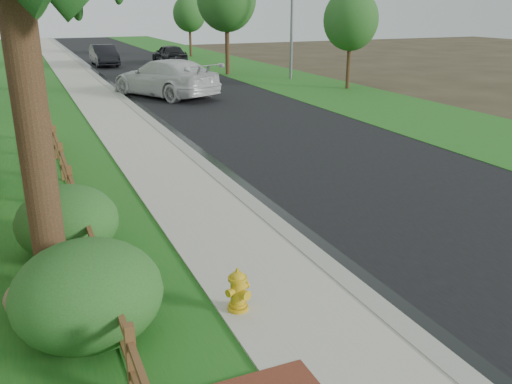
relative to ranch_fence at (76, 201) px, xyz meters
name	(u,v)px	position (x,y,z in m)	size (l,w,h in m)	color
ground	(394,349)	(3.60, -6.40, -0.62)	(120.00, 120.00, 0.00)	#32291B
road	(151,71)	(8.20, 28.60, -0.61)	(8.00, 90.00, 0.02)	black
curb	(92,73)	(4.00, 28.60, -0.56)	(0.40, 90.00, 0.12)	#9A968C
wet_gutter	(97,73)	(4.35, 28.60, -0.60)	(0.50, 90.00, 0.00)	black
sidewalk	(72,74)	(2.70, 28.60, -0.57)	(2.20, 90.00, 0.10)	#ADAA97
grass_strip	(43,76)	(0.80, 28.60, -0.59)	(1.60, 90.00, 0.06)	#1B5E1C
verge_far	(238,67)	(15.10, 28.60, -0.60)	(6.00, 90.00, 0.04)	#1B5E1C
ranch_fence	(76,201)	(0.00, 0.00, 0.00)	(0.12, 16.92, 1.10)	#52381B
fire_hydrant	(238,291)	(1.90, -4.67, -0.19)	(0.47, 0.38, 0.71)	gold
white_suv	(165,78)	(6.28, 16.73, 0.37)	(2.71, 6.66, 1.93)	silver
dark_car_mid	(169,54)	(10.80, 32.92, 0.17)	(1.82, 4.53, 1.54)	black
dark_car_far	(104,55)	(5.67, 33.52, 0.20)	(1.69, 4.84, 1.59)	black
boulder	(39,297)	(-0.95, -3.47, -0.27)	(1.05, 0.79, 0.70)	brown
shrub_b	(88,294)	(-0.30, -4.42, 0.13)	(2.14, 2.14, 1.50)	#244F1C
shrub_c	(67,222)	(-0.30, -1.35, 0.08)	(1.94, 1.94, 1.40)	#244F1C
tree_near_right	(351,20)	(16.60, 15.21, 3.19)	(3.06, 3.06, 5.50)	#311E14
tree_far_right	(189,14)	(14.26, 38.32, 3.20)	(2.96, 2.96, 5.46)	#311E14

